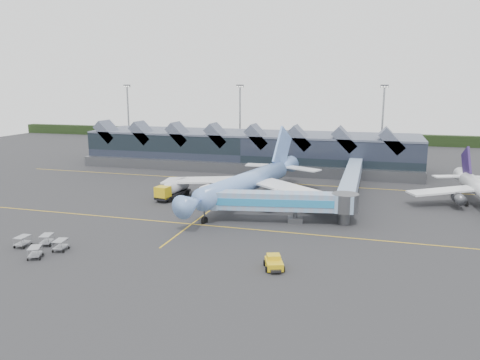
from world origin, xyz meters
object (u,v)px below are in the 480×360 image
(jet_bridge, at_px, (288,202))
(pushback_tug, at_px, (274,263))
(fuel_truck, at_px, (174,188))
(main_airliner, at_px, (249,181))

(jet_bridge, height_order, pushback_tug, jet_bridge)
(fuel_truck, relative_size, pushback_tug, 2.58)
(fuel_truck, bearing_deg, pushback_tug, -40.06)
(fuel_truck, height_order, pushback_tug, fuel_truck)
(main_airliner, bearing_deg, pushback_tug, -57.38)
(jet_bridge, relative_size, fuel_truck, 2.43)
(jet_bridge, height_order, fuel_truck, jet_bridge)
(main_airliner, relative_size, jet_bridge, 1.70)
(main_airliner, xyz_separation_m, fuel_truck, (-15.50, -0.88, -2.16))
(pushback_tug, bearing_deg, main_airliner, 90.74)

